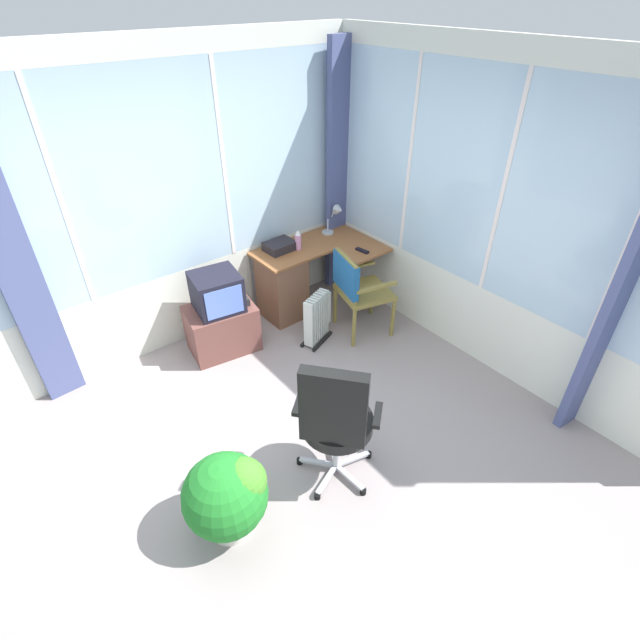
# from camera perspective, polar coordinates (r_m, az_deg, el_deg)

# --- Properties ---
(ground) EXTENTS (5.16, 4.92, 0.06)m
(ground) POSITION_cam_1_polar(r_m,az_deg,el_deg) (3.81, -2.80, -16.88)
(ground) COLOR gray
(north_window_panel) EXTENTS (4.16, 0.07, 2.71)m
(north_window_panel) POSITION_cam_1_polar(r_m,az_deg,el_deg) (4.43, -19.21, 11.97)
(north_window_panel) COLOR white
(north_window_panel) RESTS_ON ground
(east_window_panel) EXTENTS (0.07, 3.92, 2.71)m
(east_window_panel) POSITION_cam_1_polar(r_m,az_deg,el_deg) (4.25, 20.54, 10.69)
(east_window_panel) COLOR white
(east_window_panel) RESTS_ON ground
(curtain_north_left) EXTENTS (0.30, 0.09, 2.61)m
(curtain_north_left) POSITION_cam_1_polar(r_m,az_deg,el_deg) (4.18, -33.01, 5.86)
(curtain_north_left) COLOR #4B5486
(curtain_north_left) RESTS_ON ground
(curtain_corner) EXTENTS (0.30, 0.09, 2.61)m
(curtain_corner) POSITION_cam_1_polar(r_m,az_deg,el_deg) (5.28, 2.22, 17.03)
(curtain_corner) COLOR #4B5486
(curtain_corner) RESTS_ON ground
(curtain_east_far) EXTENTS (0.30, 0.10, 2.61)m
(curtain_east_far) POSITION_cam_1_polar(r_m,az_deg,el_deg) (3.83, 32.89, 3.41)
(curtain_east_far) COLOR #4B5486
(curtain_east_far) RESTS_ON ground
(desk) EXTENTS (1.23, 0.88, 0.73)m
(desk) POSITION_cam_1_polar(r_m,az_deg,el_deg) (5.05, -4.01, 4.63)
(desk) COLOR #925931
(desk) RESTS_ON ground
(desk_lamp) EXTENTS (0.22, 0.19, 0.33)m
(desk_lamp) POSITION_cam_1_polar(r_m,az_deg,el_deg) (5.23, 1.99, 12.51)
(desk_lamp) COLOR #B2B7BC
(desk_lamp) RESTS_ON desk
(tv_remote) EXTENTS (0.07, 0.15, 0.02)m
(tv_remote) POSITION_cam_1_polar(r_m,az_deg,el_deg) (4.93, 5.10, 8.34)
(tv_remote) COLOR black
(tv_remote) RESTS_ON desk
(spray_bottle) EXTENTS (0.06, 0.06, 0.22)m
(spray_bottle) POSITION_cam_1_polar(r_m,az_deg,el_deg) (4.92, -2.65, 9.62)
(spray_bottle) COLOR #DA90BE
(spray_bottle) RESTS_ON desk
(paper_tray) EXTENTS (0.31, 0.24, 0.09)m
(paper_tray) POSITION_cam_1_polar(r_m,az_deg,el_deg) (4.94, -4.88, 8.88)
(paper_tray) COLOR #252126
(paper_tray) RESTS_ON desk
(wooden_armchair) EXTENTS (0.60, 0.59, 0.90)m
(wooden_armchair) POSITION_cam_1_polar(r_m,az_deg,el_deg) (4.66, 4.16, 4.29)
(wooden_armchair) COLOR olive
(wooden_armchair) RESTS_ON ground
(office_chair) EXTENTS (0.61, 0.61, 1.14)m
(office_chair) POSITION_cam_1_polar(r_m,az_deg,el_deg) (3.19, 1.88, -11.76)
(office_chair) COLOR #B7B7BF
(office_chair) RESTS_ON ground
(tv_on_stand) EXTENTS (0.70, 0.54, 0.84)m
(tv_on_stand) POSITION_cam_1_polar(r_m,az_deg,el_deg) (4.62, -11.86, 0.33)
(tv_on_stand) COLOR brown
(tv_on_stand) RESTS_ON ground
(space_heater) EXTENTS (0.41, 0.28, 0.54)m
(space_heater) POSITION_cam_1_polar(r_m,az_deg,el_deg) (4.70, -0.27, 0.32)
(space_heater) COLOR silver
(space_heater) RESTS_ON ground
(potted_plant) EXTENTS (0.55, 0.55, 0.63)m
(potted_plant) POSITION_cam_1_polar(r_m,az_deg,el_deg) (3.23, -11.05, -20.01)
(potted_plant) COLOR beige
(potted_plant) RESTS_ON ground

